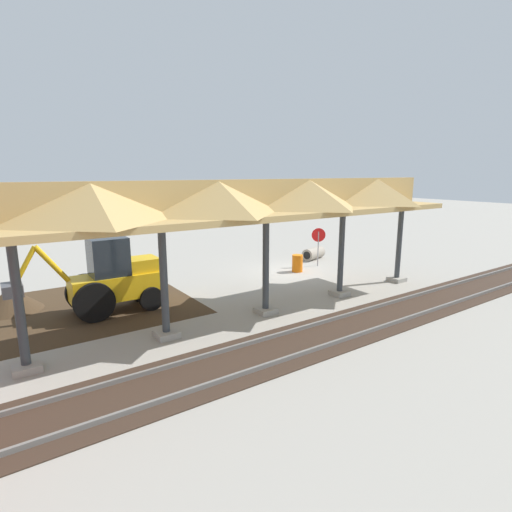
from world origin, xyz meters
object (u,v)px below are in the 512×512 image
(concrete_pipe, at_px, (314,253))
(backhoe, at_px, (112,279))
(stop_sign, at_px, (318,239))
(traffic_barrel, at_px, (297,263))

(concrete_pipe, bearing_deg, backhoe, 11.59)
(stop_sign, bearing_deg, traffic_barrel, 11.33)
(stop_sign, relative_size, backhoe, 0.41)
(backhoe, relative_size, concrete_pipe, 3.02)
(backhoe, height_order, concrete_pipe, backhoe)
(traffic_barrel, bearing_deg, concrete_pipe, -147.33)
(backhoe, distance_m, concrete_pipe, 12.78)
(concrete_pipe, bearing_deg, stop_sign, 54.89)
(stop_sign, bearing_deg, concrete_pipe, -125.11)
(stop_sign, distance_m, traffic_barrel, 2.12)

